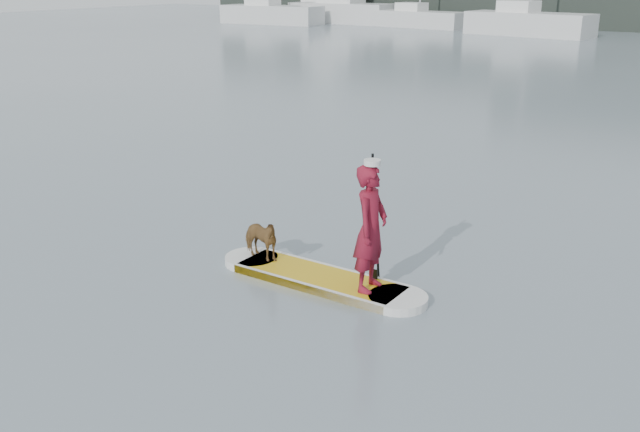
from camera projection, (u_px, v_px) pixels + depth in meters
The scene contains 10 objects.
ground at pixel (450, 315), 9.17m from camera, with size 140.00×140.00×0.00m, color slate.
paddleboard at pixel (320, 279), 10.11m from camera, with size 3.30×0.88×0.12m.
paddler at pixel (371, 228), 9.39m from camera, with size 0.63×0.41×1.72m, color maroon.
white_cap at pixel (372, 162), 9.09m from camera, with size 0.22×0.22×0.07m, color silver.
dog at pixel (259, 238), 10.56m from camera, with size 0.35×0.76×0.64m, color brown.
paddle at pixel (375, 233), 9.75m from camera, with size 0.10×0.30×2.00m.
sailboat_a at pixel (271, 13), 60.80m from camera, with size 8.99×3.24×12.87m.
sailboat_b at pixel (419, 17), 56.82m from camera, with size 8.02×3.48×11.53m.
sailboat_c at pixel (528, 22), 49.41m from camera, with size 9.04×4.32×12.45m.
motor_yacht_b at pixel (338, 2), 61.63m from camera, with size 9.45×3.63×6.14m.
Camera 1 is at (2.95, -7.89, 4.18)m, focal length 40.00 mm.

